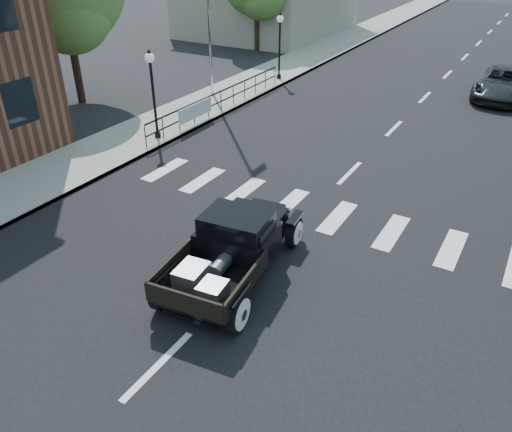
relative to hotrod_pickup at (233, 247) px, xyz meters
The scene contains 11 objects.
ground 0.89m from the hotrod_pickup, 28.18° to the right, with size 120.00×120.00×0.00m, color black.
road 14.86m from the hotrod_pickup, 88.83° to the left, with size 14.00×80.00×0.02m, color black.
road_markings 9.88m from the hotrod_pickup, 88.24° to the left, with size 12.00×60.00×0.06m, color silver, non-canonical shape.
sidewalk_left 16.97m from the hotrod_pickup, 118.92° to the left, with size 3.00×80.00×0.15m, color #9A978C.
railing 12.07m from the hotrod_pickup, 125.42° to the left, with size 0.08×10.00×1.00m, color black, non-canonical shape.
banner 10.46m from the hotrod_pickup, 131.43° to the left, with size 0.04×2.20×0.60m, color silver, non-canonical shape.
lamp_post_b 9.40m from the hotrod_pickup, 141.34° to the left, with size 0.36×0.36×3.35m, color black, non-canonical shape.
lamp_post_c 17.47m from the hotrod_pickup, 114.74° to the left, with size 0.36×0.36×3.35m, color black, non-canonical shape.
big_tree_near 16.09m from the hotrod_pickup, 150.22° to the left, with size 5.40×5.40×7.93m, color #45682C, non-canonical shape.
hotrod_pickup is the anchor object (origin of this frame).
second_car 19.00m from the hotrod_pickup, 79.26° to the left, with size 2.35×5.10×1.42m, color black.
Camera 1 is at (5.10, -7.91, 7.36)m, focal length 35.00 mm.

